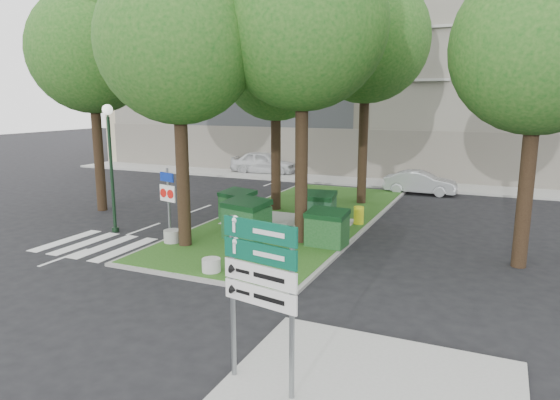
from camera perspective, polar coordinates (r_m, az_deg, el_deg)
The scene contains 26 objects.
ground at distance 14.89m, azimuth -11.43°, elevation -8.62°, with size 120.00×120.00×0.00m, color black.
median_island at distance 21.42m, azimuth 2.09°, elevation -2.06°, with size 6.00×16.00×0.12m, color #214F16.
median_kerb at distance 21.42m, azimuth 2.09°, elevation -2.09°, with size 6.30×16.30×0.10m, color gray.
sidewalk_corner at distance 9.45m, azimuth 10.49°, elevation -20.57°, with size 5.00×4.00×0.12m, color #999993.
building_sidewalk at distance 31.36m, azimuth 8.39°, elevation 2.12°, with size 42.00×3.00×0.12m, color #999993.
zebra_crossing at distance 18.26m, azimuth -18.39°, elevation -5.20°, with size 5.00×3.00×0.01m, color silver.
apartment_building at distance 38.36m, azimuth 11.89°, elevation 15.57°, with size 41.00×12.00×16.00m, color #B9AB8A.
tree_median_near_left at distance 17.07m, azimuth -11.32°, elevation 18.86°, with size 5.20×5.20×10.53m.
tree_median_near_right at distance 17.30m, azimuth 2.98°, elevation 21.19°, with size 5.60×5.60×11.46m.
tree_median_mid at distance 22.44m, azimuth -0.22°, elevation 16.35°, with size 4.80×4.80×9.99m.
tree_median_far at distance 24.37m, azimuth 10.14°, elevation 18.95°, with size 5.80×5.80×11.93m.
tree_street_left at distance 24.22m, azimuth -20.60°, elevation 16.88°, with size 5.40×5.40×11.00m.
tree_street_right at distance 16.55m, azimuth 28.03°, elevation 16.87°, with size 5.00×5.00×10.06m.
dumpster_a at distance 20.57m, azimuth -4.87°, elevation -0.69°, with size 1.65×1.39×1.31m.
dumpster_b at distance 17.88m, azimuth -3.85°, elevation -2.25°, with size 1.82×1.48×1.48m.
dumpster_c at distance 19.86m, azimuth 4.16°, elevation -1.03°, with size 1.55×1.15×1.37m.
dumpster_d at distance 17.13m, azimuth 5.39°, elevation -3.21°, with size 1.42×1.04×1.27m.
bollard_left at distance 17.96m, azimuth -12.20°, elevation -4.05°, with size 0.60×0.60×0.43m, color gray.
bollard_right at distance 14.76m, azimuth -7.86°, elevation -7.37°, with size 0.54×0.54×0.39m, color #ADACA8.
bollard_mid at distance 18.49m, azimuth -0.02°, elevation -3.36°, with size 0.59×0.59×0.42m, color gray.
litter_bin at distance 20.33m, azimuth 8.98°, elevation -1.73°, with size 0.40×0.40×0.71m, color yellow.
street_lamp at distance 19.92m, azimuth -18.82°, elevation 5.10°, with size 0.39×0.39×4.87m.
traffic_sign_pole at distance 18.21m, azimuth -12.65°, elevation 0.60°, with size 0.79×0.25×2.67m.
directional_sign at distance 8.46m, azimuth -2.19°, elevation -8.94°, with size 1.47×0.35×2.97m.
car_white at distance 34.51m, azimuth -1.85°, elevation 4.29°, with size 1.86×4.62×1.57m, color silver.
car_silver at distance 28.15m, azimuth 15.74°, elevation 1.94°, with size 1.33×3.81×1.25m, color #9EA2A6.
Camera 1 is at (8.22, -11.35, 5.03)m, focal length 32.00 mm.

